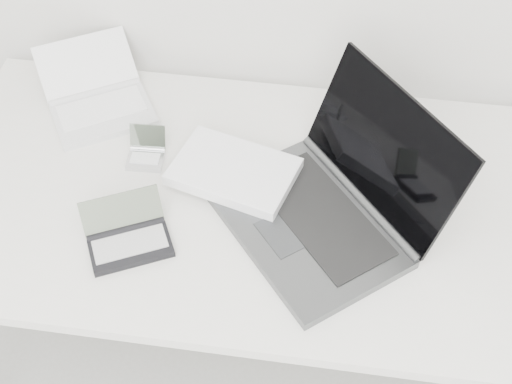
# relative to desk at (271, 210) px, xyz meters

# --- Properties ---
(desk) EXTENTS (1.60, 0.80, 0.73)m
(desk) POSITION_rel_desk_xyz_m (0.00, 0.00, 0.00)
(desk) COLOR white
(desk) RESTS_ON ground
(laptop_large) EXTENTS (0.67, 0.59, 0.28)m
(laptop_large) POSITION_rel_desk_xyz_m (0.08, -0.02, 0.09)
(laptop_large) COLOR #515356
(laptop_large) RESTS_ON desk
(netbook_open_white) EXTENTS (0.36, 0.38, 0.11)m
(netbook_open_white) POSITION_rel_desk_xyz_m (-0.48, 0.24, 0.07)
(netbook_open_white) COLOR silver
(netbook_open_white) RESTS_ON desk
(pda_silver) EXTENTS (0.09, 0.10, 0.07)m
(pda_silver) POSITION_rel_desk_xyz_m (-0.32, 0.08, 0.06)
(pda_silver) COLOR silver
(pda_silver) RESTS_ON desk
(palmtop_charcoal) EXTENTS (0.22, 0.21, 0.09)m
(palmtop_charcoal) POSITION_rel_desk_xyz_m (-0.29, -0.18, 0.07)
(palmtop_charcoal) COLOR black
(palmtop_charcoal) RESTS_ON desk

